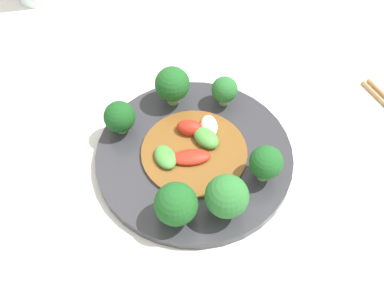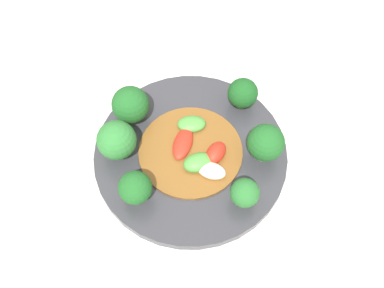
{
  "view_description": "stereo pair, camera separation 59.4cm",
  "coord_description": "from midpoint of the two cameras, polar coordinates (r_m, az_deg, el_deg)",
  "views": [
    {
      "loc": [
        0.12,
        -0.36,
        1.32
      ],
      "look_at": [
        -0.0,
        0.01,
        0.8
      ],
      "focal_mm": 42.0,
      "sensor_mm": 36.0,
      "label": 1
    },
    {
      "loc": [
        0.25,
        0.22,
        1.37
      ],
      "look_at": [
        -0.0,
        0.01,
        0.8
      ],
      "focal_mm": 42.0,
      "sensor_mm": 36.0,
      "label": 2
    }
  ],
  "objects": [
    {
      "name": "table",
      "position": [
        0.98,
        -10.18,
        -29.07
      ],
      "size": [
        1.2,
        0.74,
        0.77
      ],
      "color": "silver",
      "rests_on": "ground_plane"
    },
    {
      "name": "plate",
      "position": [
        0.61,
        -15.81,
        -22.89
      ],
      "size": [
        0.29,
        0.29,
        0.02
      ],
      "color": "#333338",
      "rests_on": "table"
    },
    {
      "name": "broccoli_northwest",
      "position": [
        0.6,
        -18.03,
        -12.2
      ],
      "size": [
        0.05,
        0.05,
        0.07
      ],
      "color": "#7AAD5B",
      "rests_on": "plate"
    },
    {
      "name": "broccoli_north",
      "position": [
        0.59,
        -10.2,
        -13.26
      ],
      "size": [
        0.04,
        0.04,
        0.05
      ],
      "color": "#89B76B",
      "rests_on": "plate"
    },
    {
      "name": "broccoli_west",
      "position": [
        0.62,
        -25.98,
        -16.87
      ],
      "size": [
        0.05,
        0.05,
        0.05
      ],
      "color": "#7AAD5B",
      "rests_on": "plate"
    },
    {
      "name": "broccoli_southeast",
      "position": [
        0.54,
        -13.73,
        -32.23
      ],
      "size": [
        0.06,
        0.06,
        0.07
      ],
      "color": "#70A356",
      "rests_on": "plate"
    },
    {
      "name": "broccoli_south",
      "position": [
        0.56,
        -21.48,
        -32.14
      ],
      "size": [
        0.06,
        0.06,
        0.07
      ],
      "color": "#89B76B",
      "rests_on": "plate"
    },
    {
      "name": "broccoli_east",
      "position": [
        0.54,
        -6.19,
        -26.95
      ],
      "size": [
        0.05,
        0.05,
        0.06
      ],
      "color": "#89B76B",
      "rests_on": "plate"
    },
    {
      "name": "stirfry_center",
      "position": [
        0.59,
        -15.92,
        -21.96
      ],
      "size": [
        0.16,
        0.16,
        0.02
      ],
      "color": "brown",
      "rests_on": "plate"
    }
  ]
}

